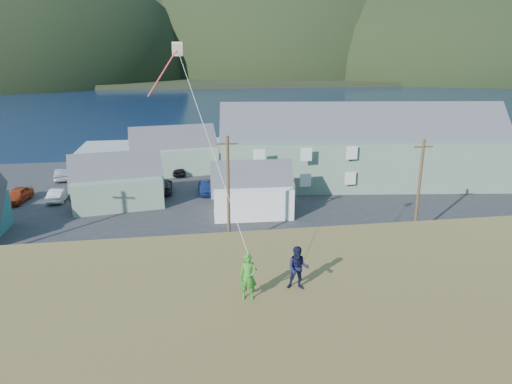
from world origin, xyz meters
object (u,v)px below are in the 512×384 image
at_px(lodge, 362,147).
at_px(shed_palegreen_near, 117,182).
at_px(shed_palegreen_far, 174,151).
at_px(kite_flyer_navy, 298,268).
at_px(kite_flyer_green, 248,277).
at_px(shed_white, 252,190).
at_px(wharf, 164,150).

height_order(lodge, shed_palegreen_near, lodge).
relative_size(lodge, shed_palegreen_far, 2.88).
distance_m(shed_palegreen_far, kite_flyer_navy, 45.78).
bearing_deg(kite_flyer_green, shed_palegreen_far, 103.89).
bearing_deg(shed_palegreen_far, kite_flyer_navy, -92.43).
distance_m(shed_palegreen_near, kite_flyer_green, 34.36).
distance_m(shed_palegreen_far, kite_flyer_green, 46.00).
distance_m(lodge, shed_palegreen_far, 23.84).
distance_m(shed_palegreen_near, shed_white, 13.97).
xyz_separation_m(lodge, shed_white, (-14.33, -8.51, -2.07)).
relative_size(shed_palegreen_near, kite_flyer_navy, 6.27).
bearing_deg(kite_flyer_navy, lodge, 79.76).
bearing_deg(kite_flyer_green, lodge, 72.65).
bearing_deg(shed_palegreen_near, lodge, -1.30).
bearing_deg(lodge, kite_flyer_green, -109.49).
bearing_deg(shed_palegreen_near, kite_flyer_navy, -80.91).
bearing_deg(shed_palegreen_near, shed_white, -28.69).
xyz_separation_m(lodge, kite_flyer_navy, (-16.76, -36.18, 3.50)).
bearing_deg(lodge, kite_flyer_navy, -107.44).
bearing_deg(wharf, shed_white, -72.61).
bearing_deg(shed_palegreen_far, shed_palegreen_near, -122.19).
xyz_separation_m(shed_palegreen_near, shed_white, (13.18, -4.63, -0.08)).
bearing_deg(shed_palegreen_near, wharf, 72.65).
relative_size(lodge, shed_white, 4.20).
distance_m(lodge, kite_flyer_navy, 40.03).
height_order(shed_palegreen_far, kite_flyer_navy, kite_flyer_navy).
relative_size(wharf, shed_palegreen_near, 2.63).
height_order(shed_palegreen_near, shed_palegreen_far, shed_palegreen_far).
relative_size(wharf, shed_palegreen_far, 2.20).
bearing_deg(kite_flyer_navy, shed_palegreen_far, 111.24).
xyz_separation_m(wharf, shed_palegreen_far, (1.85, -12.94, 2.38)).
relative_size(shed_palegreen_near, kite_flyer_green, 6.08).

